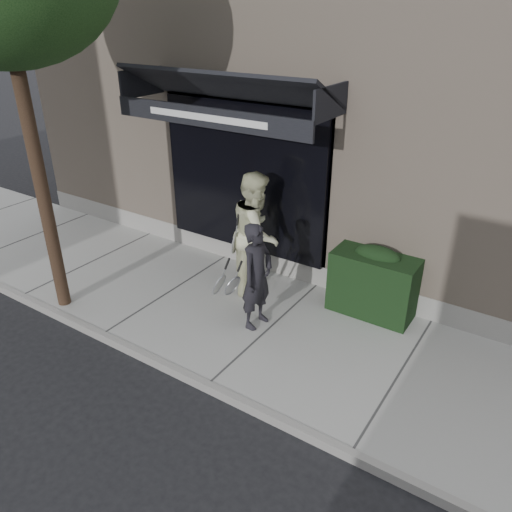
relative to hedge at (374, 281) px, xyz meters
The scene contains 7 objects.
ground 1.79m from the hedge, 131.35° to the right, with size 80.00×80.00×0.00m, color black.
sidewalk 1.77m from the hedge, 131.35° to the right, with size 20.00×3.00×0.12m, color #A2A39D.
curb 3.07m from the hedge, 111.45° to the right, with size 20.00×0.10×0.14m, color gray.
building_facade 4.39m from the hedge, 106.65° to the left, with size 14.30×8.04×5.64m.
hedge is the anchor object (origin of this frame).
pedestrian_front 1.89m from the hedge, 135.50° to the right, with size 0.76×0.80×1.66m.
pedestrian_back 2.04m from the hedge, 168.98° to the right, with size 1.11×1.23×2.06m.
Camera 1 is at (3.28, -5.39, 4.51)m, focal length 35.00 mm.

